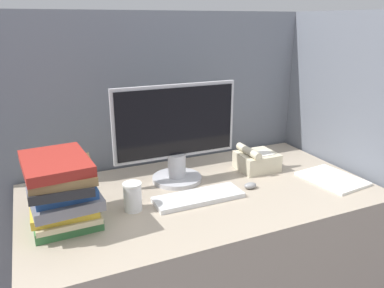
% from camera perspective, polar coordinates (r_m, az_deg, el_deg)
% --- Properties ---
extents(cubicle_panel_rear, '(1.92, 0.04, 1.48)m').
position_cam_1_polar(cubicle_panel_rear, '(2.04, -3.92, -1.71)').
color(cubicle_panel_rear, slate).
rests_on(cubicle_panel_rear, ground_plane).
extents(cubicle_panel_right, '(0.04, 0.88, 1.48)m').
position_cam_1_polar(cubicle_panel_right, '(2.12, 20.97, -2.10)').
color(cubicle_panel_right, slate).
rests_on(cubicle_panel_right, ground_plane).
extents(desk, '(1.52, 0.82, 0.72)m').
position_cam_1_polar(desk, '(1.85, 1.38, -17.30)').
color(desk, tan).
rests_on(desk, ground_plane).
extents(monitor, '(0.58, 0.23, 0.45)m').
position_cam_1_polar(monitor, '(1.70, -2.42, 1.07)').
color(monitor, '#B7B7BC').
rests_on(monitor, desk).
extents(keyboard, '(0.38, 0.13, 0.02)m').
position_cam_1_polar(keyboard, '(1.59, 1.00, -8.11)').
color(keyboard, silver).
rests_on(keyboard, desk).
extents(mouse, '(0.06, 0.04, 0.03)m').
position_cam_1_polar(mouse, '(1.70, 8.87, -6.27)').
color(mouse, gray).
rests_on(mouse, desk).
extents(coffee_cup, '(0.07, 0.07, 0.12)m').
position_cam_1_polar(coffee_cup, '(1.50, -9.03, -7.92)').
color(coffee_cup, white).
rests_on(coffee_cup, desk).
extents(book_stack, '(0.26, 0.32, 0.26)m').
position_cam_1_polar(book_stack, '(1.43, -19.14, -6.81)').
color(book_stack, '#38723F').
rests_on(book_stack, desk).
extents(desk_telephone, '(0.19, 0.18, 0.12)m').
position_cam_1_polar(desk_telephone, '(1.90, 9.75, -2.46)').
color(desk_telephone, beige).
rests_on(desk_telephone, desk).
extents(paper_pile, '(0.24, 0.30, 0.01)m').
position_cam_1_polar(paper_pile, '(1.89, 20.60, -4.98)').
color(paper_pile, white).
rests_on(paper_pile, desk).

